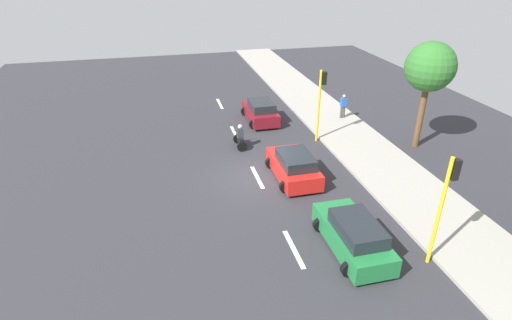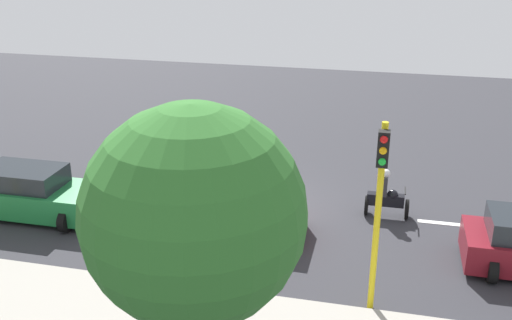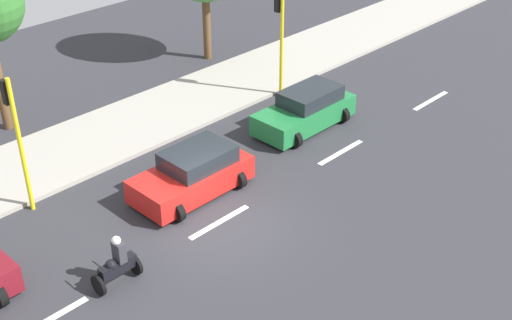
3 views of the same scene
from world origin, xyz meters
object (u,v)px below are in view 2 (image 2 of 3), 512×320
(car_green, at_px, (33,193))
(street_tree_center, at_px, (194,219))
(car_red, at_px, (229,208))
(motorcycle, at_px, (386,197))
(traffic_light_midblock, at_px, (379,194))

(car_green, height_order, street_tree_center, street_tree_center)
(street_tree_center, bearing_deg, car_red, -166.77)
(car_red, height_order, street_tree_center, street_tree_center)
(car_green, height_order, car_red, same)
(motorcycle, xyz_separation_m, traffic_light_midblock, (4.95, -0.19, 2.29))
(car_red, xyz_separation_m, motorcycle, (-1.92, 4.38, -0.07))
(traffic_light_midblock, height_order, street_tree_center, street_tree_center)
(car_red, distance_m, motorcycle, 4.78)
(motorcycle, distance_m, street_tree_center, 11.50)
(car_green, height_order, motorcycle, motorcycle)
(car_green, bearing_deg, car_red, 93.93)
(traffic_light_midblock, bearing_deg, street_tree_center, -21.66)
(motorcycle, relative_size, street_tree_center, 0.24)
(car_green, bearing_deg, traffic_light_midblock, 75.66)
(car_red, relative_size, traffic_light_midblock, 0.89)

